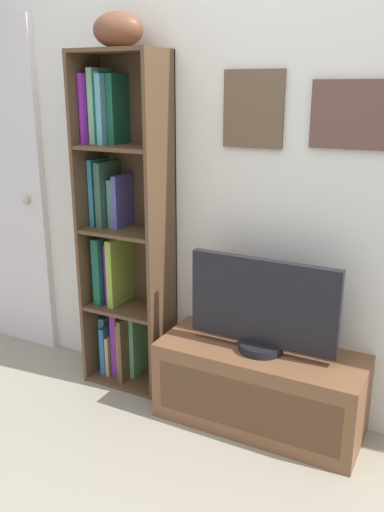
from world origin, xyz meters
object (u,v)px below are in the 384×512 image
Objects in this scene: bookshelf at (121,237)px; television at (263,307)px; football at (118,30)px; tv_stand at (259,387)px.

television is (0.87, -0.09, -0.21)m from bookshelf.
football is 1.88m from tv_stand.
bookshelf is at bearing 173.76° from tv_stand.
tv_stand is 0.43m from television.
football is at bearing 175.74° from television.
football reaches higher than bookshelf.
tv_stand is (0.87, -0.10, -0.64)m from bookshelf.
bookshelf reaches higher than television.
bookshelf is at bearing 173.83° from television.
bookshelf is 0.90m from television.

